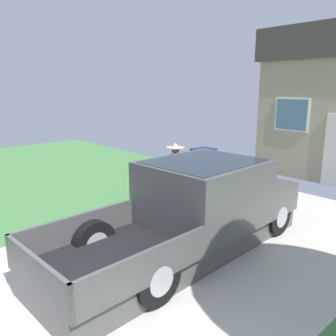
{
  "coord_description": "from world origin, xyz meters",
  "views": [
    {
      "loc": [
        4.12,
        -0.39,
        3.02
      ],
      "look_at": [
        -1.31,
        4.41,
        1.32
      ],
      "focal_mm": 36.63,
      "sensor_mm": 36.0,
      "label": 1
    }
  ],
  "objects_px": {
    "handbag": "(168,209)",
    "wheeled_trash_bin": "(203,162)",
    "pickup_truck": "(198,209)",
    "person_with_hat": "(175,175)"
  },
  "relations": [
    {
      "from": "wheeled_trash_bin",
      "to": "person_with_hat",
      "type": "bearing_deg",
      "value": -58.64
    },
    {
      "from": "pickup_truck",
      "to": "handbag",
      "type": "bearing_deg",
      "value": 154.02
    },
    {
      "from": "pickup_truck",
      "to": "wheeled_trash_bin",
      "type": "height_order",
      "value": "pickup_truck"
    },
    {
      "from": "handbag",
      "to": "wheeled_trash_bin",
      "type": "relative_size",
      "value": 0.35
    },
    {
      "from": "person_with_hat",
      "to": "wheeled_trash_bin",
      "type": "distance_m",
      "value": 3.46
    },
    {
      "from": "handbag",
      "to": "wheeled_trash_bin",
      "type": "height_order",
      "value": "wheeled_trash_bin"
    },
    {
      "from": "pickup_truck",
      "to": "person_with_hat",
      "type": "relative_size",
      "value": 3.2
    },
    {
      "from": "pickup_truck",
      "to": "person_with_hat",
      "type": "distance_m",
      "value": 1.86
    },
    {
      "from": "pickup_truck",
      "to": "wheeled_trash_bin",
      "type": "xyz_separation_m",
      "value": [
        -3.41,
        3.83,
        -0.19
      ]
    },
    {
      "from": "pickup_truck",
      "to": "wheeled_trash_bin",
      "type": "relative_size",
      "value": 5.43
    }
  ]
}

